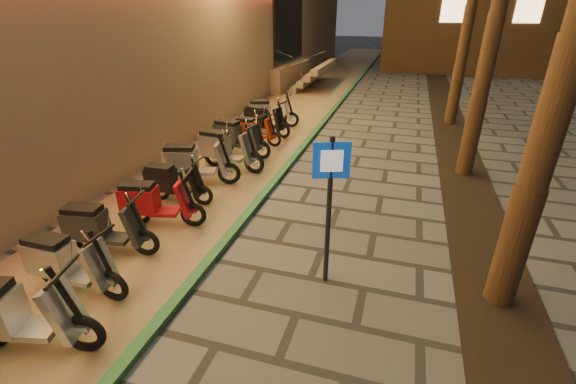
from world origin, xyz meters
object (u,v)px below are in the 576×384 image
(scooter_3, at_px, (10,314))
(scooter_12, at_px, (262,119))
(scooter_13, at_px, (268,112))
(scooter_5, at_px, (100,227))
(scooter_9, at_px, (224,148))
(pedestrian_sign, at_px, (330,193))
(scooter_10, at_px, (236,136))
(scooter_11, at_px, (253,130))
(scooter_7, at_px, (171,182))
(scooter_8, at_px, (193,163))
(scooter_4, at_px, (65,262))
(scooter_6, at_px, (152,202))

(scooter_3, bearing_deg, scooter_12, 77.92)
(scooter_12, height_order, scooter_13, scooter_13)
(scooter_5, bearing_deg, scooter_9, 75.39)
(pedestrian_sign, height_order, scooter_5, pedestrian_sign)
(pedestrian_sign, distance_m, scooter_10, 6.24)
(scooter_11, height_order, scooter_12, scooter_12)
(scooter_7, bearing_deg, scooter_3, -87.36)
(scooter_8, xyz_separation_m, scooter_10, (0.13, 2.23, -0.00))
(scooter_9, height_order, scooter_10, scooter_9)
(scooter_3, relative_size, scooter_8, 1.00)
(scooter_11, bearing_deg, scooter_12, 95.99)
(scooter_4, relative_size, scooter_6, 0.99)
(scooter_5, height_order, scooter_8, scooter_8)
(scooter_8, bearing_deg, scooter_3, -100.93)
(scooter_3, distance_m, scooter_13, 10.35)
(scooter_3, relative_size, scooter_4, 1.10)
(scooter_5, height_order, scooter_9, scooter_9)
(scooter_9, xyz_separation_m, scooter_10, (-0.15, 1.09, -0.01))
(scooter_9, distance_m, scooter_12, 3.18)
(scooter_6, xyz_separation_m, scooter_7, (-0.23, 1.01, -0.04))
(scooter_10, bearing_deg, pedestrian_sign, -43.63)
(scooter_6, height_order, scooter_9, scooter_9)
(scooter_7, bearing_deg, pedestrian_sign, -27.26)
(scooter_7, bearing_deg, scooter_5, -94.79)
(pedestrian_sign, height_order, scooter_6, pedestrian_sign)
(scooter_5, xyz_separation_m, scooter_6, (0.30, 1.08, 0.00))
(scooter_5, relative_size, scooter_11, 1.09)
(scooter_3, xyz_separation_m, scooter_8, (-0.42, 5.13, 0.00))
(scooter_7, bearing_deg, scooter_4, -89.95)
(scooter_3, distance_m, scooter_10, 7.37)
(scooter_5, bearing_deg, scooter_12, 78.24)
(scooter_9, bearing_deg, scooter_13, 99.75)
(scooter_13, bearing_deg, scooter_6, -103.38)
(scooter_4, distance_m, scooter_10, 6.28)
(scooter_12, distance_m, scooter_13, 0.91)
(pedestrian_sign, relative_size, scooter_7, 1.54)
(scooter_5, xyz_separation_m, scooter_12, (0.23, 7.38, 0.02))
(scooter_5, relative_size, scooter_7, 1.07)
(scooter_5, relative_size, scooter_8, 0.91)
(pedestrian_sign, distance_m, scooter_7, 4.31)
(scooter_4, height_order, scooter_7, scooter_4)
(scooter_7, bearing_deg, scooter_10, 84.97)
(pedestrian_sign, distance_m, scooter_9, 5.31)
(pedestrian_sign, bearing_deg, scooter_4, -179.21)
(scooter_5, relative_size, scooter_9, 0.89)
(scooter_12, bearing_deg, scooter_10, -77.46)
(scooter_11, bearing_deg, scooter_5, -90.05)
(pedestrian_sign, relative_size, scooter_6, 1.43)
(scooter_4, distance_m, scooter_5, 1.01)
(scooter_10, xyz_separation_m, scooter_12, (0.04, 2.08, -0.03))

